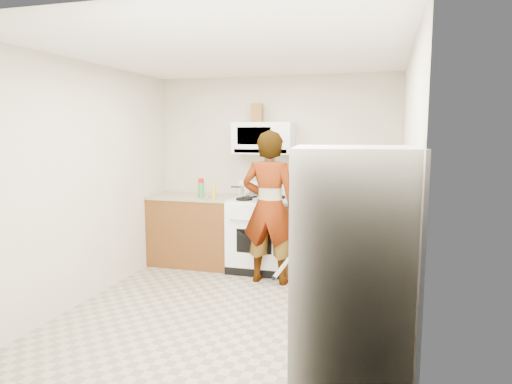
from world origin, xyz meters
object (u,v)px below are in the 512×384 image
(microwave, at_px, (264,138))
(saucepan, at_px, (249,190))
(kettle, at_px, (336,192))
(gas_range, at_px, (261,233))
(fridge, at_px, (351,288))
(person, at_px, (269,207))

(microwave, xyz_separation_m, saucepan, (-0.20, -0.01, -0.68))
(microwave, height_order, saucepan, microwave)
(kettle, bearing_deg, gas_range, -158.40)
(gas_range, height_order, saucepan, gas_range)
(kettle, distance_m, saucepan, 1.13)
(gas_range, height_order, microwave, microwave)
(saucepan, bearing_deg, fridge, -62.44)
(gas_range, xyz_separation_m, person, (0.22, -0.44, 0.42))
(person, distance_m, kettle, 0.95)
(kettle, height_order, saucepan, kettle)
(microwave, distance_m, fridge, 3.37)
(microwave, xyz_separation_m, kettle, (0.93, 0.04, -0.67))
(microwave, bearing_deg, kettle, 2.51)
(gas_range, bearing_deg, kettle, 10.25)
(gas_range, relative_size, kettle, 5.77)
(gas_range, xyz_separation_m, saucepan, (-0.20, 0.12, 0.53))
(fridge, bearing_deg, microwave, 107.28)
(gas_range, xyz_separation_m, fridge, (1.34, -2.84, 0.36))
(person, bearing_deg, saucepan, -51.44)
(microwave, bearing_deg, saucepan, -177.62)
(microwave, bearing_deg, fridge, -65.63)
(microwave, bearing_deg, gas_range, -90.00)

